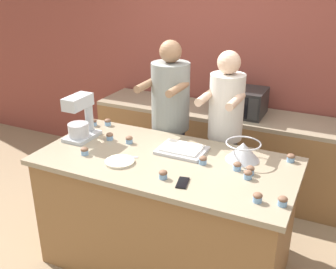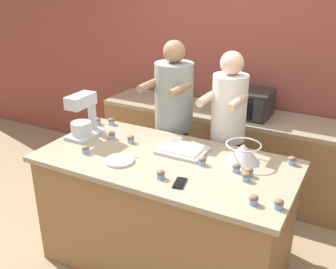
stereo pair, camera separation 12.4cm
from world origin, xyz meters
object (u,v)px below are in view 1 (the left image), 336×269
cupcake_4 (85,151)px  cupcake_9 (129,140)px  cell_phone (183,183)px  stand_mixer (80,120)px  mixing_bowl (243,150)px  cupcake_0 (110,136)px  microwave_oven (241,101)px  small_plate (120,162)px  cupcake_7 (250,170)px  cupcake_3 (258,197)px  cupcake_11 (94,122)px  cupcake_2 (163,174)px  cupcake_8 (291,158)px  cupcake_10 (237,166)px  knife (121,157)px  person_right (224,140)px  person_left (170,130)px  cupcake_12 (108,122)px  baking_tray (182,150)px  cupcake_5 (283,201)px  cupcake_6 (248,174)px  cupcake_1 (203,160)px

cupcake_4 → cupcake_9: bearing=59.6°
cupcake_4 → cell_phone: bearing=-5.2°
stand_mixer → mixing_bowl: stand_mixer is taller
stand_mixer → cupcake_0: 0.27m
microwave_oven → small_plate: bearing=-105.7°
cell_phone → cupcake_0: 0.92m
cupcake_4 → cupcake_7: 1.24m
cupcake_3 → cupcake_11: (-1.64, 0.62, 0.00)m
stand_mixer → cupcake_2: bearing=-19.5°
cupcake_9 → cupcake_11: same height
microwave_oven → stand_mixer: bearing=-125.8°
cupcake_8 → cupcake_10: size_ratio=1.00×
cell_phone → stand_mixer: bearing=162.9°
mixing_bowl → knife: (-0.83, -0.36, -0.07)m
knife → stand_mixer: bearing=160.6°
cell_phone → cupcake_10: size_ratio=2.50×
mixing_bowl → cupcake_11: bearing=176.1°
cupcake_10 → cupcake_11: bearing=169.0°
cupcake_7 → cupcake_11: 1.54m
person_right → cupcake_9: 0.83m
person_right → cupcake_3: person_right is taller
mixing_bowl → knife: 0.91m
person_left → cupcake_12: (-0.50, -0.27, 0.09)m
small_plate → cupcake_8: bearing=26.4°
person_left → cupcake_7: 1.09m
person_left → cupcake_0: 0.62m
microwave_oven → knife: size_ratio=2.30×
cupcake_0 → mixing_bowl: bearing=6.0°
cell_phone → baking_tray: bearing=114.3°
cupcake_5 → cupcake_8: size_ratio=1.00×
cupcake_6 → cupcake_11: 1.55m
stand_mixer → baking_tray: bearing=7.7°
cupcake_0 → cupcake_11: size_ratio=1.00×
cell_phone → small_plate: small_plate is taller
baking_tray → cupcake_4: size_ratio=5.83×
person_right → mixing_bowl: person_right is taller
cupcake_3 → cupcake_11: 1.75m
cupcake_4 → cupcake_12: (-0.18, 0.59, 0.00)m
cupcake_0 → cupcake_12: bearing=126.4°
cupcake_11 → cupcake_4: bearing=-60.9°
baking_tray → cupcake_1: (0.22, -0.12, 0.01)m
person_left → cupcake_7: size_ratio=27.44×
person_left → cupcake_1: size_ratio=27.44×
cupcake_12 → cupcake_2: bearing=-36.9°
cupcake_0 → cupcake_10: bearing=-3.3°
cupcake_0 → cupcake_5: size_ratio=1.00×
small_plate → cupcake_0: (-0.30, 0.32, 0.02)m
cupcake_11 → cupcake_12: 0.13m
microwave_oven → cupcake_2: bearing=-92.1°
cupcake_8 → cupcake_5: bearing=-84.9°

